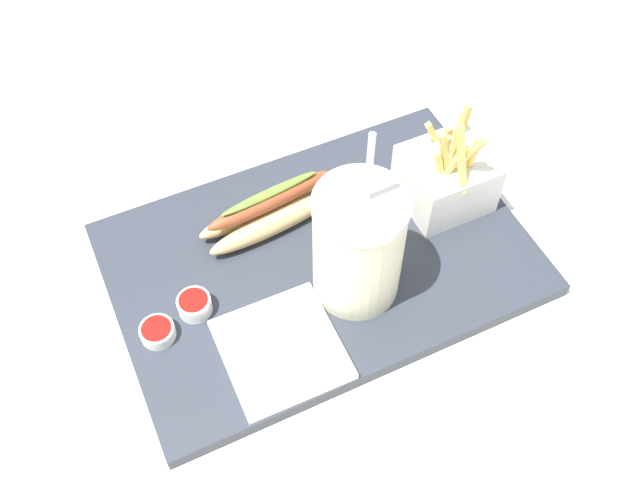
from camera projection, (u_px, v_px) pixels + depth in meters
name	position (u px, v px, depth m)	size (l,w,h in m)	color
ground_plane	(320.00, 268.00, 0.89)	(2.40, 2.40, 0.02)	silver
food_tray	(320.00, 259.00, 0.88)	(0.49, 0.33, 0.02)	#2D333D
soda_cup	(358.00, 246.00, 0.78)	(0.10, 0.10, 0.25)	beige
fries_basket	(446.00, 178.00, 0.89)	(0.10, 0.10, 0.15)	white
hot_dog_1	(271.00, 210.00, 0.88)	(0.19, 0.08, 0.06)	#DBB775
ketchup_cup_1	(194.00, 304.00, 0.81)	(0.04, 0.04, 0.02)	white
ketchup_cup_2	(157.00, 331.00, 0.80)	(0.04, 0.04, 0.02)	white
napkin_stack	(281.00, 349.00, 0.79)	(0.13, 0.13, 0.01)	white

